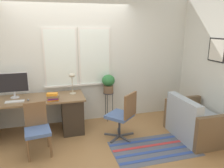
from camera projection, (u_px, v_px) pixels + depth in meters
ground_plane at (79, 137)px, 4.17m from camera, size 14.00×14.00×0.00m
wall_back_with_window at (71, 61)px, 4.58m from camera, size 9.00×0.12×2.70m
wall_right_with_picture at (205, 61)px, 4.52m from camera, size 0.08×9.00×2.70m
desk at (28, 116)px, 4.17m from camera, size 2.17×0.73×0.73m
monitor at (13, 84)px, 4.09m from camera, size 0.54×0.16×0.49m
keyboard at (15, 102)px, 3.92m from camera, size 0.32×0.11×0.02m
mouse at (28, 100)px, 3.99m from camera, size 0.04×0.07×0.03m
desk_lamp at (72, 78)px, 4.33m from camera, size 0.13×0.13×0.42m
book_stack at (53, 97)px, 3.98m from camera, size 0.23×0.17×0.14m
desk_chair_wooden at (37, 128)px, 3.56m from camera, size 0.44×0.45×0.84m
office_chair_swivel at (123, 114)px, 4.04m from camera, size 0.62×0.62×0.90m
couch_loveseat at (195, 123)px, 4.13m from camera, size 0.80×1.10×0.79m
plant_stand at (108, 97)px, 4.82m from camera, size 0.22×0.22×0.64m
potted_plant at (108, 83)px, 4.74m from camera, size 0.28×0.28×0.40m
floor_rug_striped at (154, 148)px, 3.78m from camera, size 1.45×0.85×0.01m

